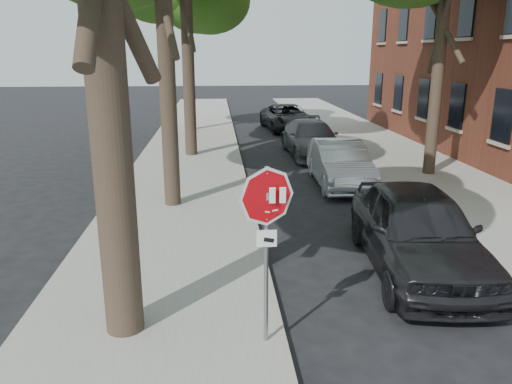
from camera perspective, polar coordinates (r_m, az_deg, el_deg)
ground at (r=7.77m, az=6.50°, el=-16.97°), size 120.00×120.00×0.00m
sidewalk_left at (r=18.90m, az=-7.95°, el=2.93°), size 4.00×55.00×0.12m
sidewalk_right at (r=20.25m, az=16.86°, el=3.25°), size 4.00×55.00×0.12m
curb_left at (r=18.88m, az=-1.72°, el=3.08°), size 0.12×55.00×0.13m
curb_right at (r=19.59m, az=11.26°, el=3.25°), size 0.12×55.00×0.13m
stop_sign at (r=6.79m, az=1.22°, el=-3.49°), size 0.76×0.34×2.61m
car_a at (r=10.25m, az=17.95°, el=-4.14°), size 2.41×5.08×1.68m
car_b at (r=16.31m, az=9.55°, el=3.21°), size 1.65×4.41×1.44m
car_c at (r=21.07m, az=6.34°, el=6.12°), size 2.13×4.99×1.43m
car_d at (r=27.98m, az=3.62°, el=8.51°), size 2.83×5.28×1.41m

